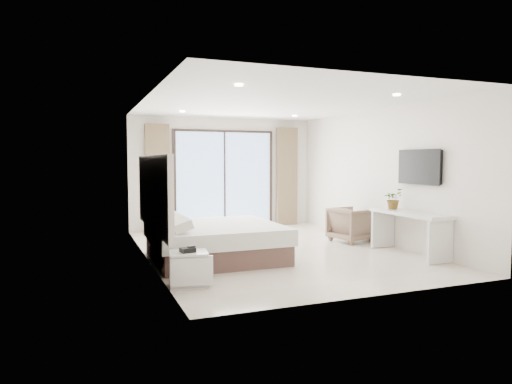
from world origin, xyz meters
TOP-DOWN VIEW (x-y plane):
  - ground at (0.00, 0.00)m, footprint 6.20×6.20m
  - room_shell at (-0.20, 0.69)m, footprint 4.62×6.22m
  - bed at (-1.25, -0.38)m, footprint 2.11×2.01m
  - nightstand at (-2.02, -1.82)m, footprint 0.55×0.48m
  - phone at (-2.03, -1.84)m, footprint 0.21×0.18m
  - console_desk at (2.04, -1.28)m, footprint 0.51×1.65m
  - plant at (2.04, -0.82)m, footprint 0.45×0.48m
  - armchair at (1.85, 0.24)m, footprint 0.84×0.88m

SIDE VIEW (x-z plane):
  - ground at x=0.00m, z-range 0.00..0.00m
  - nightstand at x=-2.02m, z-range 0.00..0.46m
  - bed at x=-1.25m, z-range -0.05..0.67m
  - armchair at x=1.85m, z-range 0.00..0.77m
  - phone at x=-2.03m, z-range 0.46..0.52m
  - console_desk at x=2.04m, z-range 0.18..0.95m
  - plant at x=2.04m, z-range 0.77..1.07m
  - room_shell at x=-0.20m, z-range 0.22..2.94m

